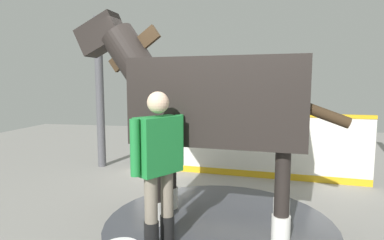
{
  "coord_description": "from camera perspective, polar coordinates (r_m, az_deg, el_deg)",
  "views": [
    {
      "loc": [
        0.49,
        -3.75,
        1.68
      ],
      "look_at": [
        -0.13,
        -0.45,
        1.29
      ],
      "focal_mm": 29.4,
      "sensor_mm": 36.0,
      "label": 1
    }
  ],
  "objects": [
    {
      "name": "wet_patch",
      "position": [
        4.05,
        4.93,
        -17.94
      ],
      "size": [
        2.78,
        2.78,
        0.0
      ],
      "primitive_type": "cylinder",
      "color": "#42444C",
      "rests_on": "ground"
    },
    {
      "name": "barrier_wall",
      "position": [
        5.79,
        9.01,
        -4.78
      ],
      "size": [
        4.29,
        0.52,
        1.18
      ],
      "color": "silver",
      "rests_on": "ground"
    },
    {
      "name": "handler",
      "position": [
        3.16,
        -6.05,
        -7.4
      ],
      "size": [
        0.44,
        0.56,
        1.61
      ],
      "rotation": [
        0.0,
        0.0,
        5.7
      ],
      "color": "black",
      "rests_on": "ground"
    },
    {
      "name": "ground_plane",
      "position": [
        4.14,
        3.08,
        -17.52
      ],
      "size": [
        16.0,
        16.0,
        0.02
      ],
      "primitive_type": "cube",
      "color": "gray"
    },
    {
      "name": "roof_post_near",
      "position": [
        6.57,
        -16.37,
        4.7
      ],
      "size": [
        0.16,
        0.16,
        2.99
      ],
      "primitive_type": "cylinder",
      "color": "#4C4C51",
      "rests_on": "ground"
    },
    {
      "name": "horse",
      "position": [
        3.71,
        3.36,
        3.28
      ],
      "size": [
        3.29,
        1.14,
        2.58
      ],
      "rotation": [
        0.0,
        0.0,
        3.04
      ],
      "color": "black",
      "rests_on": "ground"
    }
  ]
}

